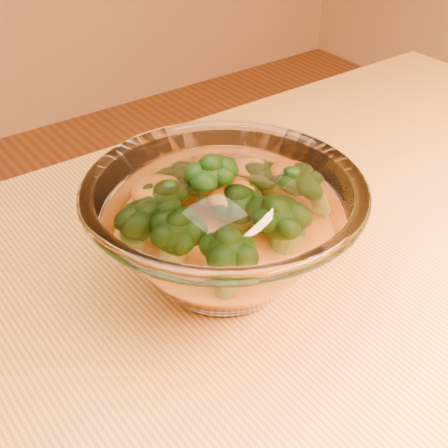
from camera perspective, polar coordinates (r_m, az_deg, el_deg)
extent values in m
cube|color=gold|center=(0.48, 7.17, -15.94)|extent=(1.20, 0.80, 0.04)
cylinder|color=brown|center=(1.20, 14.06, -4.48)|extent=(0.06, 0.06, 0.71)
ellipsoid|color=white|center=(0.54, 0.00, -4.30)|extent=(0.10, 0.10, 0.02)
torus|color=white|center=(0.49, 0.00, 3.22)|extent=(0.23, 0.23, 0.01)
ellipsoid|color=orange|center=(0.52, 0.00, -2.35)|extent=(0.13, 0.13, 0.04)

